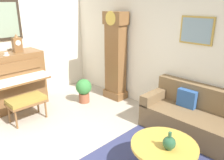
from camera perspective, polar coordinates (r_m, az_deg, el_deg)
ground_plane at (r=3.75m, az=-11.52°, el=-18.80°), size 6.40×6.00×0.10m
wall_back at (r=4.75m, az=12.26°, el=8.74°), size 5.30×0.13×2.80m
piano at (r=5.31m, az=-24.40°, el=-0.34°), size 0.87×1.44×1.21m
piano_bench at (r=4.70m, az=-20.67°, el=-4.97°), size 0.42×0.70×0.48m
grandfather_clock at (r=5.28m, az=0.86°, el=5.34°), size 0.52×0.34×2.03m
couch at (r=4.25m, az=20.92°, el=-9.10°), size 1.90×0.80×0.84m
coffee_table at (r=3.19m, az=12.94°, el=-15.90°), size 0.88×0.88×0.46m
mantel_clock at (r=5.22m, az=-22.70°, el=8.36°), size 0.13×0.18×0.38m
teacup at (r=5.01m, az=-24.98°, el=5.91°), size 0.12×0.12×0.06m
green_jug at (r=3.06m, az=14.14°, el=-15.03°), size 0.17×0.17×0.24m
potted_plant at (r=5.25m, az=-7.08°, el=-2.28°), size 0.36×0.36×0.56m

